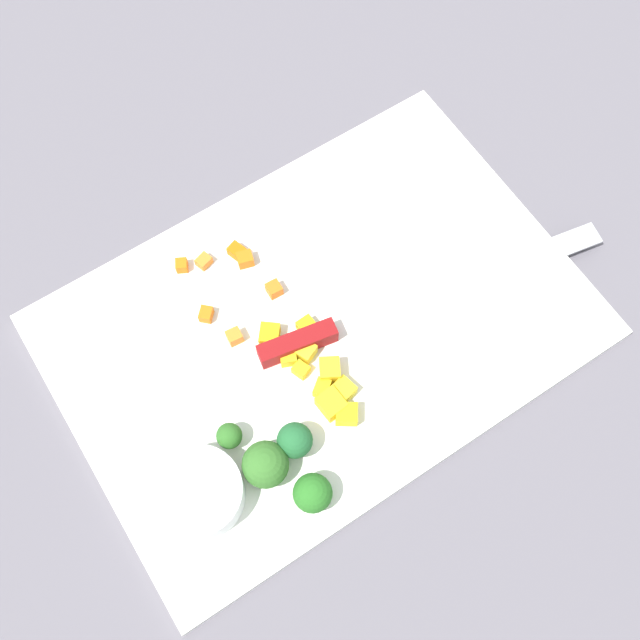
# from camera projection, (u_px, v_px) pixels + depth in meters

# --- Properties ---
(ground_plane) EXTENTS (4.00, 4.00, 0.00)m
(ground_plane) POSITION_uv_depth(u_px,v_px,m) (320.00, 328.00, 0.77)
(ground_plane) COLOR slate
(cutting_board) EXTENTS (0.51, 0.35, 0.01)m
(cutting_board) POSITION_uv_depth(u_px,v_px,m) (320.00, 326.00, 0.77)
(cutting_board) COLOR white
(cutting_board) RESTS_ON ground_plane
(prep_bowl) EXTENTS (0.08, 0.08, 0.03)m
(prep_bowl) POSITION_uv_depth(u_px,v_px,m) (199.00, 493.00, 0.68)
(prep_bowl) COLOR white
(prep_bowl) RESTS_ON cutting_board
(chef_knife) EXTENTS (0.37, 0.09, 0.02)m
(chef_knife) POSITION_uv_depth(u_px,v_px,m) (366.00, 318.00, 0.75)
(chef_knife) COLOR silver
(chef_knife) RESTS_ON cutting_board
(carrot_dice_0) EXTENTS (0.02, 0.02, 0.01)m
(carrot_dice_0) POSITION_uv_depth(u_px,v_px,m) (206.00, 314.00, 0.76)
(carrot_dice_0) COLOR orange
(carrot_dice_0) RESTS_ON cutting_board
(carrot_dice_1) EXTENTS (0.02, 0.02, 0.01)m
(carrot_dice_1) POSITION_uv_depth(u_px,v_px,m) (182.00, 265.00, 0.78)
(carrot_dice_1) COLOR orange
(carrot_dice_1) RESTS_ON cutting_board
(carrot_dice_2) EXTENTS (0.02, 0.01, 0.01)m
(carrot_dice_2) POSITION_uv_depth(u_px,v_px,m) (234.00, 337.00, 0.75)
(carrot_dice_2) COLOR orange
(carrot_dice_2) RESTS_ON cutting_board
(carrot_dice_3) EXTENTS (0.01, 0.01, 0.01)m
(carrot_dice_3) POSITION_uv_depth(u_px,v_px,m) (274.00, 289.00, 0.77)
(carrot_dice_3) COLOR orange
(carrot_dice_3) RESTS_ON cutting_board
(carrot_dice_4) EXTENTS (0.02, 0.02, 0.01)m
(carrot_dice_4) POSITION_uv_depth(u_px,v_px,m) (237.00, 251.00, 0.78)
(carrot_dice_4) COLOR orange
(carrot_dice_4) RESTS_ON cutting_board
(carrot_dice_5) EXTENTS (0.02, 0.02, 0.01)m
(carrot_dice_5) POSITION_uv_depth(u_px,v_px,m) (204.00, 261.00, 0.78)
(carrot_dice_5) COLOR orange
(carrot_dice_5) RESTS_ON cutting_board
(carrot_dice_6) EXTENTS (0.02, 0.02, 0.01)m
(carrot_dice_6) POSITION_uv_depth(u_px,v_px,m) (245.00, 259.00, 0.78)
(carrot_dice_6) COLOR orange
(carrot_dice_6) RESTS_ON cutting_board
(pepper_dice_0) EXTENTS (0.03, 0.03, 0.02)m
(pepper_dice_0) POSITION_uv_depth(u_px,v_px,m) (347.00, 414.00, 0.72)
(pepper_dice_0) COLOR yellow
(pepper_dice_0) RESTS_ON cutting_board
(pepper_dice_1) EXTENTS (0.02, 0.02, 0.01)m
(pepper_dice_1) POSITION_uv_depth(u_px,v_px,m) (309.00, 330.00, 0.75)
(pepper_dice_1) COLOR yellow
(pepper_dice_1) RESTS_ON cutting_board
(pepper_dice_2) EXTENTS (0.02, 0.03, 0.02)m
(pepper_dice_2) POSITION_uv_depth(u_px,v_px,m) (331.00, 404.00, 0.72)
(pepper_dice_2) COLOR yellow
(pepper_dice_2) RESTS_ON cutting_board
(pepper_dice_3) EXTENTS (0.02, 0.02, 0.01)m
(pepper_dice_3) POSITION_uv_depth(u_px,v_px,m) (288.00, 355.00, 0.74)
(pepper_dice_3) COLOR yellow
(pepper_dice_3) RESTS_ON cutting_board
(pepper_dice_4) EXTENTS (0.02, 0.02, 0.01)m
(pepper_dice_4) POSITION_uv_depth(u_px,v_px,m) (301.00, 370.00, 0.74)
(pepper_dice_4) COLOR yellow
(pepper_dice_4) RESTS_ON cutting_board
(pepper_dice_5) EXTENTS (0.03, 0.03, 0.02)m
(pepper_dice_5) POSITION_uv_depth(u_px,v_px,m) (330.00, 370.00, 0.73)
(pepper_dice_5) COLOR yellow
(pepper_dice_5) RESTS_ON cutting_board
(pepper_dice_6) EXTENTS (0.02, 0.02, 0.01)m
(pepper_dice_6) POSITION_uv_depth(u_px,v_px,m) (322.00, 388.00, 0.73)
(pepper_dice_6) COLOR yellow
(pepper_dice_6) RESTS_ON cutting_board
(pepper_dice_7) EXTENTS (0.02, 0.02, 0.02)m
(pepper_dice_7) POSITION_uv_depth(u_px,v_px,m) (343.00, 390.00, 0.73)
(pepper_dice_7) COLOR yellow
(pepper_dice_7) RESTS_ON cutting_board
(pepper_dice_8) EXTENTS (0.03, 0.03, 0.02)m
(pepper_dice_8) POSITION_uv_depth(u_px,v_px,m) (270.00, 335.00, 0.75)
(pepper_dice_8) COLOR yellow
(pepper_dice_8) RESTS_ON cutting_board
(pepper_dice_9) EXTENTS (0.02, 0.03, 0.02)m
(pepper_dice_9) POSITION_uv_depth(u_px,v_px,m) (304.00, 350.00, 0.74)
(pepper_dice_9) COLOR yellow
(pepper_dice_9) RESTS_ON cutting_board
(broccoli_floret_0) EXTENTS (0.02, 0.02, 0.03)m
(broccoli_floret_0) POSITION_uv_depth(u_px,v_px,m) (229.00, 436.00, 0.70)
(broccoli_floret_0) COLOR #84B65F
(broccoli_floret_0) RESTS_ON cutting_board
(broccoli_floret_1) EXTENTS (0.03, 0.03, 0.04)m
(broccoli_floret_1) POSITION_uv_depth(u_px,v_px,m) (295.00, 441.00, 0.69)
(broccoli_floret_1) COLOR #98BA66
(broccoli_floret_1) RESTS_ON cutting_board
(broccoli_floret_2) EXTENTS (0.04, 0.04, 0.04)m
(broccoli_floret_2) POSITION_uv_depth(u_px,v_px,m) (265.00, 465.00, 0.68)
(broccoli_floret_2) COLOR #85B566
(broccoli_floret_2) RESTS_ON cutting_board
(broccoli_floret_3) EXTENTS (0.04, 0.04, 0.04)m
(broccoli_floret_3) POSITION_uv_depth(u_px,v_px,m) (313.00, 493.00, 0.68)
(broccoli_floret_3) COLOR #90AB54
(broccoli_floret_3) RESTS_ON cutting_board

